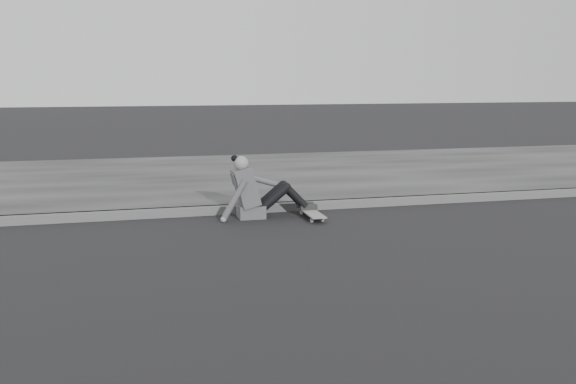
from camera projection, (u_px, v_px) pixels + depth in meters
name	position (u px, v px, depth m)	size (l,w,h in m)	color
ground	(415.00, 253.00, 7.07)	(80.00, 80.00, 0.00)	black
curb	(340.00, 204.00, 9.52)	(24.00, 0.16, 0.12)	#505050
sidewalk	(290.00, 175.00, 12.41)	(24.00, 6.00, 0.12)	#323232
skateboard	(312.00, 213.00, 8.82)	(0.20, 0.78, 0.09)	#A0A09B
seated_woman	(256.00, 192.00, 8.83)	(1.38, 0.46, 0.88)	#47484A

